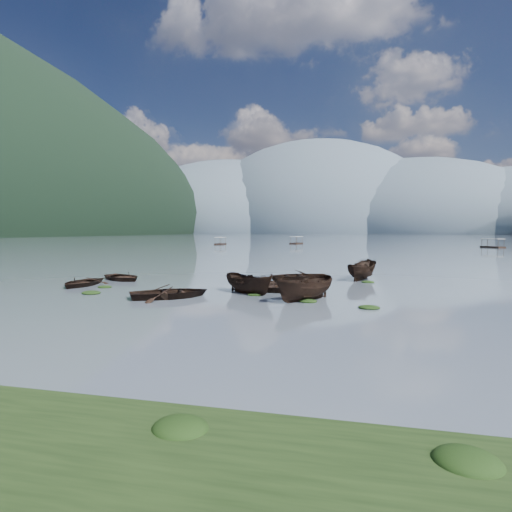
% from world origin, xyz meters
% --- Properties ---
extents(ground_plane, '(2400.00, 2400.00, 0.00)m').
position_xyz_m(ground_plane, '(0.00, 0.00, 0.00)').
color(ground_plane, slate).
extents(haze_mtn_a, '(520.00, 520.00, 280.00)m').
position_xyz_m(haze_mtn_a, '(-260.00, 900.00, 0.00)').
color(haze_mtn_a, '#475666').
rests_on(haze_mtn_a, ground).
extents(haze_mtn_b, '(520.00, 520.00, 340.00)m').
position_xyz_m(haze_mtn_b, '(-60.00, 900.00, 0.00)').
color(haze_mtn_b, '#475666').
rests_on(haze_mtn_b, ground).
extents(haze_mtn_c, '(520.00, 520.00, 260.00)m').
position_xyz_m(haze_mtn_c, '(140.00, 900.00, 0.00)').
color(haze_mtn_c, '#475666').
rests_on(haze_mtn_c, ground).
extents(haze_mtn_d, '(520.00, 520.00, 220.00)m').
position_xyz_m(haze_mtn_d, '(320.00, 900.00, 0.00)').
color(haze_mtn_d, '#475666').
rests_on(haze_mtn_d, ground).
extents(rowboat_0, '(3.20, 4.26, 0.84)m').
position_xyz_m(rowboat_0, '(-11.80, 6.43, 0.00)').
color(rowboat_0, black).
rests_on(rowboat_0, ground).
extents(rowboat_1, '(5.67, 5.31, 0.96)m').
position_xyz_m(rowboat_1, '(-3.23, 3.03, 0.00)').
color(rowboat_1, black).
rests_on(rowboat_1, ground).
extents(rowboat_2, '(4.24, 3.59, 1.58)m').
position_xyz_m(rowboat_2, '(1.03, 5.59, 0.00)').
color(rowboat_2, black).
rests_on(rowboat_2, ground).
extents(rowboat_3, '(4.79, 5.31, 0.90)m').
position_xyz_m(rowboat_3, '(1.96, 8.09, 0.00)').
color(rowboat_3, black).
rests_on(rowboat_3, ground).
extents(rowboat_4, '(4.75, 3.55, 0.94)m').
position_xyz_m(rowboat_4, '(2.45, 6.91, 0.00)').
color(rowboat_4, black).
rests_on(rowboat_4, ground).
extents(rowboat_5, '(3.97, 4.49, 1.70)m').
position_xyz_m(rowboat_5, '(4.73, 3.72, 0.00)').
color(rowboat_5, black).
rests_on(rowboat_5, ground).
extents(rowboat_6, '(5.13, 4.70, 0.87)m').
position_xyz_m(rowboat_6, '(-10.73, 10.16, 0.00)').
color(rowboat_6, black).
rests_on(rowboat_6, ground).
extents(rowboat_7, '(5.83, 5.13, 1.00)m').
position_xyz_m(rowboat_7, '(3.23, 13.32, 0.00)').
color(rowboat_7, black).
rests_on(rowboat_7, ground).
extents(rowboat_8, '(3.16, 4.93, 1.78)m').
position_xyz_m(rowboat_8, '(8.26, 14.85, 0.00)').
color(rowboat_8, black).
rests_on(rowboat_8, ground).
extents(weed_clump_0, '(1.22, 1.00, 0.27)m').
position_xyz_m(weed_clump_0, '(-8.70, 3.22, 0.00)').
color(weed_clump_0, black).
rests_on(weed_clump_0, ground).
extents(weed_clump_1, '(0.89, 0.71, 0.20)m').
position_xyz_m(weed_clump_1, '(1.51, 4.95, 0.00)').
color(weed_clump_1, black).
rests_on(weed_clump_1, ground).
extents(weed_clump_2, '(1.04, 0.83, 0.23)m').
position_xyz_m(weed_clump_2, '(4.96, 3.33, 0.00)').
color(weed_clump_2, black).
rests_on(weed_clump_2, ground).
extents(weed_clump_3, '(1.01, 0.85, 0.22)m').
position_xyz_m(weed_clump_3, '(0.82, 7.26, 0.00)').
color(weed_clump_3, black).
rests_on(weed_clump_3, ground).
extents(weed_clump_4, '(1.10, 0.87, 0.23)m').
position_xyz_m(weed_clump_4, '(8.20, 2.16, 0.00)').
color(weed_clump_4, black).
rests_on(weed_clump_4, ground).
extents(weed_clump_5, '(1.01, 0.81, 0.21)m').
position_xyz_m(weed_clump_5, '(-9.56, 5.95, 0.00)').
color(weed_clump_5, black).
rests_on(weed_clump_5, ground).
extents(weed_clump_6, '(0.94, 0.79, 0.20)m').
position_xyz_m(weed_clump_6, '(1.48, 9.66, 0.00)').
color(weed_clump_6, black).
rests_on(weed_clump_6, ground).
extents(weed_clump_7, '(0.99, 0.79, 0.22)m').
position_xyz_m(weed_clump_7, '(8.67, 12.94, 0.00)').
color(weed_clump_7, black).
rests_on(weed_clump_7, ground).
extents(pontoon_left, '(2.42, 5.67, 2.16)m').
position_xyz_m(pontoon_left, '(-31.22, 99.08, 0.00)').
color(pontoon_left, black).
rests_on(pontoon_left, ground).
extents(pontoon_centre, '(4.02, 6.42, 2.29)m').
position_xyz_m(pontoon_centre, '(-9.07, 110.86, 0.00)').
color(pontoon_centre, black).
rests_on(pontoon_centre, ground).
extents(pontoon_right, '(4.71, 5.95, 2.12)m').
position_xyz_m(pontoon_right, '(42.32, 90.60, 0.00)').
color(pontoon_right, black).
rests_on(pontoon_right, ground).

